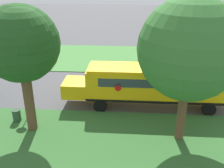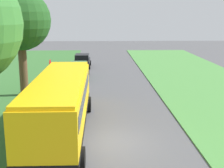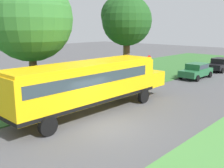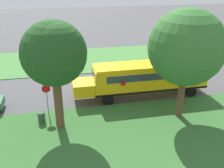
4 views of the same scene
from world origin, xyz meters
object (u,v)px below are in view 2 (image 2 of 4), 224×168
(stop_sign, at_px, (50,72))
(trash_bin, at_px, (39,86))
(school_bus, at_px, (61,99))
(car_black_middle, at_px, (82,60))
(oak_tree_roadside_mid, at_px, (17,19))
(car_green_nearest, at_px, (78,69))

(stop_sign, distance_m, trash_bin, 1.73)
(school_bus, relative_size, trash_bin, 13.80)
(car_black_middle, xyz_separation_m, trash_bin, (-2.84, -11.93, -0.43))
(car_black_middle, bearing_deg, trash_bin, -103.40)
(car_black_middle, height_order, oak_tree_roadside_mid, oak_tree_roadside_mid)
(school_bus, bearing_deg, car_black_middle, 90.47)
(school_bus, xyz_separation_m, stop_sign, (-1.98, 9.03, -0.19))
(oak_tree_roadside_mid, bearing_deg, trash_bin, 55.49)
(car_black_middle, xyz_separation_m, oak_tree_roadside_mid, (-3.89, -13.46, 5.05))
(stop_sign, relative_size, trash_bin, 3.04)
(school_bus, relative_size, car_green_nearest, 2.82)
(school_bus, bearing_deg, oak_tree_roadside_mid, 116.90)
(car_green_nearest, relative_size, stop_sign, 1.61)
(school_bus, distance_m, oak_tree_roadside_mid, 9.84)
(trash_bin, bearing_deg, stop_sign, -26.14)
(car_black_middle, distance_m, trash_bin, 12.27)
(stop_sign, xyz_separation_m, trash_bin, (-1.04, 0.51, -1.29))
(car_green_nearest, distance_m, car_black_middle, 6.41)
(oak_tree_roadside_mid, height_order, trash_bin, oak_tree_roadside_mid)
(car_green_nearest, xyz_separation_m, car_black_middle, (0.00, 6.41, 0.00))
(trash_bin, bearing_deg, car_black_middle, 76.60)
(car_black_middle, relative_size, trash_bin, 4.89)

